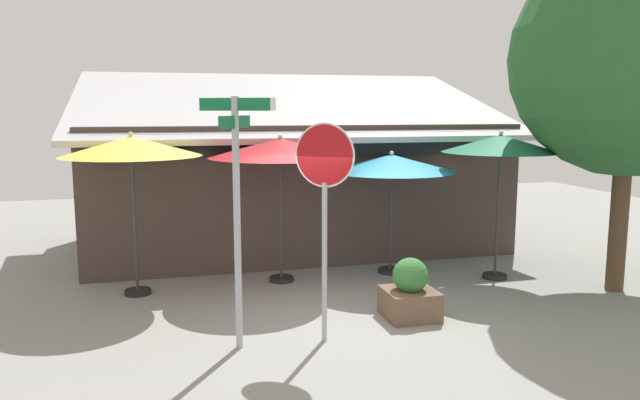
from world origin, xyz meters
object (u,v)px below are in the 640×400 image
object	(u,v)px
patio_umbrella_teal_right	(392,164)
stop_sign	(325,188)
street_sign_post	(237,197)
patio_umbrella_forest_green_far_right	(500,145)
patio_umbrella_mustard_left	(131,148)
sidewalk_planter	(410,293)
patio_umbrella_crimson_center	(280,149)

from	to	relation	value
patio_umbrella_teal_right	stop_sign	bearing A→B (deg)	-125.25
street_sign_post	patio_umbrella_forest_green_far_right	size ratio (longest dim) A/B	1.20
stop_sign	patio_umbrella_mustard_left	xyz separation A→B (m)	(-2.52, 2.83, 0.40)
patio_umbrella_mustard_left	sidewalk_planter	distance (m)	5.06
street_sign_post	sidewalk_planter	distance (m)	3.13
patio_umbrella_mustard_left	patio_umbrella_teal_right	size ratio (longest dim) A/B	1.15
patio_umbrella_mustard_left	patio_umbrella_forest_green_far_right	bearing A→B (deg)	-6.16
patio_umbrella_forest_green_far_right	sidewalk_planter	distance (m)	3.55
stop_sign	patio_umbrella_mustard_left	world-z (taller)	stop_sign
street_sign_post	sidewalk_planter	bearing A→B (deg)	10.74
stop_sign	patio_umbrella_forest_green_far_right	world-z (taller)	stop_sign
stop_sign	patio_umbrella_teal_right	xyz separation A→B (m)	(2.13, 3.01, 0.01)
stop_sign	patio_umbrella_forest_green_far_right	bearing A→B (deg)	28.94
street_sign_post	patio_umbrella_mustard_left	size ratio (longest dim) A/B	1.19
street_sign_post	patio_umbrella_crimson_center	world-z (taller)	street_sign_post
patio_umbrella_crimson_center	sidewalk_planter	distance (m)	3.50
patio_umbrella_crimson_center	patio_umbrella_forest_green_far_right	distance (m)	3.96
stop_sign	patio_umbrella_mustard_left	size ratio (longest dim) A/B	1.07
street_sign_post	patio_umbrella_mustard_left	world-z (taller)	street_sign_post
patio_umbrella_mustard_left	sidewalk_planter	size ratio (longest dim) A/B	2.99
stop_sign	patio_umbrella_forest_green_far_right	size ratio (longest dim) A/B	1.08
patio_umbrella_teal_right	sidewalk_planter	world-z (taller)	patio_umbrella_teal_right
stop_sign	sidewalk_planter	world-z (taller)	stop_sign
patio_umbrella_mustard_left	patio_umbrella_crimson_center	world-z (taller)	patio_umbrella_mustard_left
patio_umbrella_teal_right	patio_umbrella_forest_green_far_right	xyz separation A→B (m)	(1.74, -0.87, 0.38)
patio_umbrella_forest_green_far_right	stop_sign	bearing A→B (deg)	-151.06
street_sign_post	patio_umbrella_teal_right	size ratio (longest dim) A/B	1.37
patio_umbrella_forest_green_far_right	sidewalk_planter	bearing A→B (deg)	-146.37
patio_umbrella_mustard_left	patio_umbrella_crimson_center	bearing A→B (deg)	3.39
street_sign_post	patio_umbrella_teal_right	world-z (taller)	street_sign_post
patio_umbrella_crimson_center	sidewalk_planter	world-z (taller)	patio_umbrella_crimson_center
patio_umbrella_mustard_left	sidewalk_planter	world-z (taller)	patio_umbrella_mustard_left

